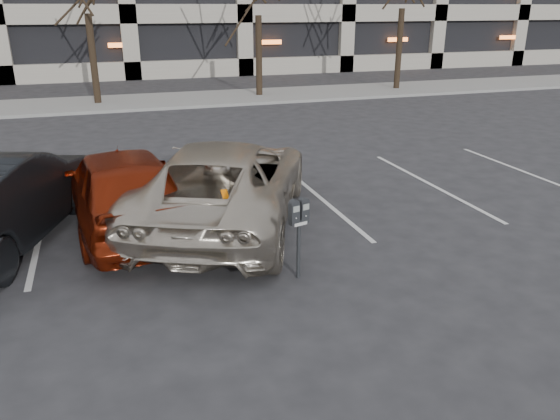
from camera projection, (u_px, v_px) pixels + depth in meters
ground at (293, 247)px, 9.40m from camera, size 140.00×140.00×0.00m
sidewalk at (171, 100)px, 23.62m from camera, size 80.00×4.00×0.12m
stall_lines at (190, 211)px, 11.04m from camera, size 16.90×5.20×0.00m
parking_meter at (299, 219)px, 8.00m from camera, size 0.34×0.20×1.25m
suv_silver at (224, 182)px, 10.21m from camera, size 4.76×6.29×1.59m
car_red at (123, 188)px, 9.93m from camera, size 2.37×4.78×1.57m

